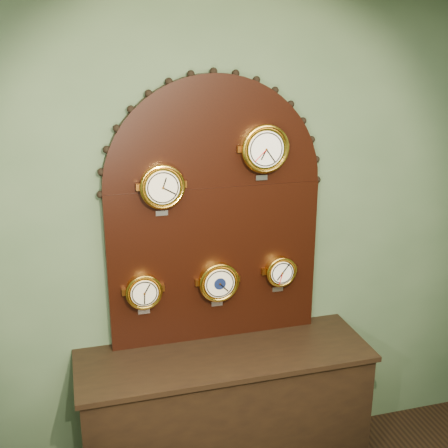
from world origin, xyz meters
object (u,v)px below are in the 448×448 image
object	(u,v)px
shop_counter	(225,419)
roman_clock	(162,186)
barometer	(218,282)
display_board	(214,205)
hygrometer	(144,291)
tide_clock	(280,271)
arabic_clock	(264,148)

from	to	relation	value
shop_counter	roman_clock	distance (m)	1.41
roman_clock	barometer	xyz separation A→B (m)	(0.30, 0.00, -0.57)
shop_counter	display_board	xyz separation A→B (m)	(0.00, 0.22, 1.23)
hygrometer	shop_counter	bearing A→B (deg)	-20.36
roman_clock	hygrometer	world-z (taller)	roman_clock
shop_counter	tide_clock	xyz separation A→B (m)	(0.37, 0.15, 0.82)
shop_counter	tide_clock	size ratio (longest dim) A/B	6.87
barometer	tide_clock	bearing A→B (deg)	0.22
display_board	arabic_clock	distance (m)	0.41
shop_counter	barometer	xyz separation A→B (m)	(0.00, 0.15, 0.80)
shop_counter	barometer	world-z (taller)	barometer
arabic_clock	shop_counter	bearing A→B (deg)	-149.57
shop_counter	hygrometer	bearing A→B (deg)	159.64
barometer	hygrometer	bearing A→B (deg)	179.88
display_board	arabic_clock	xyz separation A→B (m)	(0.26, -0.07, 0.31)
roman_clock	barometer	bearing A→B (deg)	0.01
shop_counter	roman_clock	xyz separation A→B (m)	(-0.30, 0.15, 1.37)
shop_counter	tide_clock	bearing A→B (deg)	22.48
hygrometer	arabic_clock	bearing A→B (deg)	-0.13
arabic_clock	tide_clock	size ratio (longest dim) A/B	1.34
arabic_clock	barometer	bearing A→B (deg)	179.85
roman_clock	tide_clock	bearing A→B (deg)	0.13
display_board	barometer	size ratio (longest dim) A/B	5.46
tide_clock	display_board	bearing A→B (deg)	170.08
hygrometer	roman_clock	bearing A→B (deg)	-0.44
arabic_clock	roman_clock	bearing A→B (deg)	179.93
hygrometer	tide_clock	xyz separation A→B (m)	(0.79, 0.00, 0.03)
shop_counter	barometer	size ratio (longest dim) A/B	5.71
hygrometer	tide_clock	size ratio (longest dim) A/B	1.08
display_board	arabic_clock	size ratio (longest dim) A/B	4.89
roman_clock	tide_clock	xyz separation A→B (m)	(0.67, 0.00, -0.55)
shop_counter	arabic_clock	distance (m)	1.57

